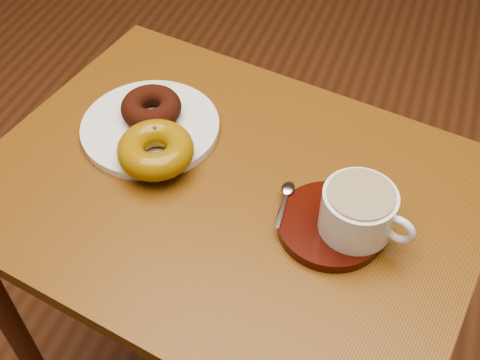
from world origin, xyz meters
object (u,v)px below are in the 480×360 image
(cafe_table, at_px, (228,230))
(coffee_cup, at_px, (359,211))
(saucer, at_px, (331,225))
(donut_plate, at_px, (150,127))

(cafe_table, xyz_separation_m, coffee_cup, (0.20, -0.03, 0.16))
(saucer, bearing_deg, donut_plate, 163.31)
(cafe_table, height_order, saucer, saucer)
(cafe_table, height_order, donut_plate, donut_plate)
(coffee_cup, bearing_deg, donut_plate, 179.79)
(donut_plate, bearing_deg, saucer, -16.69)
(donut_plate, distance_m, coffee_cup, 0.37)
(saucer, distance_m, coffee_cup, 0.05)
(saucer, bearing_deg, coffee_cup, 2.38)
(cafe_table, distance_m, donut_plate, 0.21)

